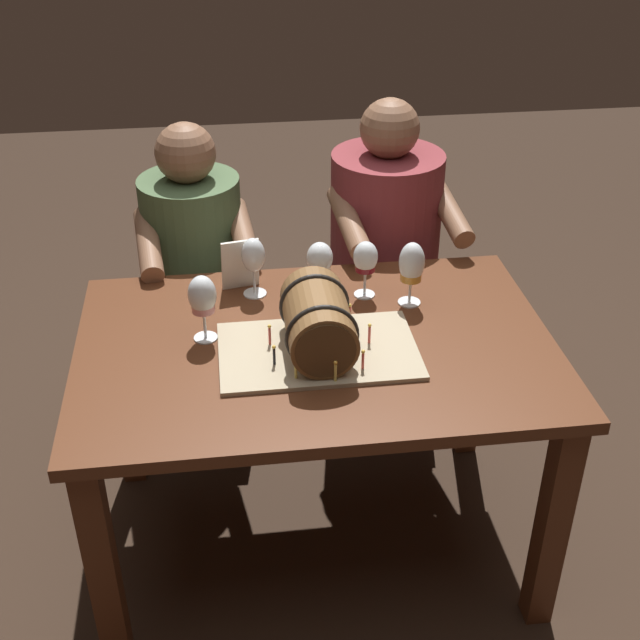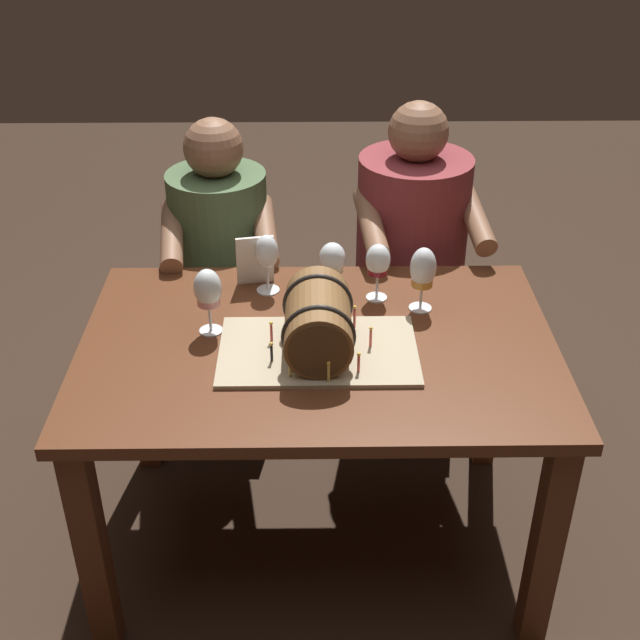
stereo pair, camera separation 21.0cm
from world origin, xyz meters
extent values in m
plane|color=#332319|center=(0.00, 0.00, 0.00)|extent=(8.00, 8.00, 0.00)
cube|color=#562D19|center=(0.00, 0.00, 0.71)|extent=(1.26, 0.85, 0.03)
cube|color=#562D19|center=(-0.57, -0.36, 0.35)|extent=(0.07, 0.07, 0.69)
cube|color=#562D19|center=(0.57, -0.36, 0.35)|extent=(0.07, 0.07, 0.69)
cube|color=#562D19|center=(-0.57, 0.36, 0.35)|extent=(0.07, 0.07, 0.69)
cube|color=#562D19|center=(0.57, 0.36, 0.35)|extent=(0.07, 0.07, 0.69)
cube|color=tan|center=(0.00, -0.05, 0.73)|extent=(0.51, 0.32, 0.01)
cylinder|color=brown|center=(0.00, -0.05, 0.82)|extent=(0.17, 0.28, 0.17)
cylinder|color=#46301B|center=(0.00, -0.19, 0.82)|extent=(0.15, 0.00, 0.15)
cylinder|color=#46301B|center=(0.00, 0.09, 0.82)|extent=(0.15, 0.00, 0.15)
torus|color=black|center=(0.00, -0.13, 0.82)|extent=(0.19, 0.01, 0.19)
torus|color=black|center=(0.00, 0.03, 0.82)|extent=(0.19, 0.01, 0.19)
cylinder|color=#D64C47|center=(0.14, -0.04, 0.76)|extent=(0.01, 0.01, 0.05)
sphere|color=#F9C64C|center=(0.14, -0.04, 0.79)|extent=(0.01, 0.01, 0.01)
cylinder|color=#D64C47|center=(0.10, 0.05, 0.77)|extent=(0.01, 0.01, 0.06)
sphere|color=#F9C64C|center=(0.10, 0.05, 0.80)|extent=(0.01, 0.01, 0.01)
cylinder|color=black|center=(0.02, 0.09, 0.76)|extent=(0.01, 0.01, 0.05)
sphere|color=#F9C64C|center=(0.02, 0.09, 0.80)|extent=(0.01, 0.01, 0.01)
cylinder|color=#EAD666|center=(-0.07, 0.07, 0.76)|extent=(0.01, 0.01, 0.05)
sphere|color=#F9C64C|center=(-0.07, 0.07, 0.80)|extent=(0.01, 0.01, 0.01)
cylinder|color=#D64C47|center=(-0.12, -0.01, 0.76)|extent=(0.01, 0.01, 0.05)
sphere|color=#F9C64C|center=(-0.12, -0.01, 0.79)|extent=(0.01, 0.01, 0.01)
cylinder|color=black|center=(-0.12, -0.10, 0.76)|extent=(0.01, 0.01, 0.05)
sphere|color=#F9C64C|center=(-0.12, -0.10, 0.79)|extent=(0.01, 0.01, 0.01)
cylinder|color=#EAD666|center=(-0.07, -0.17, 0.76)|extent=(0.01, 0.01, 0.05)
sphere|color=#F9C64C|center=(-0.07, -0.17, 0.79)|extent=(0.01, 0.01, 0.01)
cylinder|color=#EAD666|center=(0.02, -0.19, 0.76)|extent=(0.01, 0.01, 0.05)
sphere|color=#F9C64C|center=(0.02, -0.19, 0.79)|extent=(0.01, 0.01, 0.01)
cylinder|color=#D64C47|center=(0.10, -0.15, 0.76)|extent=(0.01, 0.01, 0.04)
sphere|color=#F9C64C|center=(0.10, -0.15, 0.79)|extent=(0.01, 0.01, 0.01)
cylinder|color=white|center=(0.29, 0.17, 0.73)|extent=(0.06, 0.06, 0.00)
cylinder|color=white|center=(0.29, 0.17, 0.76)|extent=(0.01, 0.01, 0.07)
ellipsoid|color=white|center=(0.29, 0.17, 0.86)|extent=(0.07, 0.07, 0.12)
cylinder|color=#C6842D|center=(0.29, 0.17, 0.82)|extent=(0.06, 0.06, 0.03)
cylinder|color=white|center=(-0.29, 0.06, 0.73)|extent=(0.06, 0.06, 0.00)
cylinder|color=white|center=(-0.29, 0.06, 0.77)|extent=(0.01, 0.01, 0.08)
ellipsoid|color=white|center=(-0.29, 0.06, 0.86)|extent=(0.07, 0.07, 0.11)
cylinder|color=pink|center=(-0.29, 0.06, 0.83)|extent=(0.06, 0.06, 0.04)
cylinder|color=white|center=(0.04, 0.25, 0.73)|extent=(0.07, 0.07, 0.00)
cylinder|color=white|center=(0.04, 0.25, 0.76)|extent=(0.01, 0.01, 0.07)
ellipsoid|color=white|center=(0.04, 0.25, 0.85)|extent=(0.08, 0.08, 0.09)
cylinder|color=beige|center=(0.04, 0.25, 0.82)|extent=(0.06, 0.06, 0.02)
cylinder|color=white|center=(-0.14, 0.28, 0.73)|extent=(0.07, 0.07, 0.00)
cylinder|color=white|center=(-0.14, 0.28, 0.77)|extent=(0.01, 0.01, 0.07)
ellipsoid|color=white|center=(-0.14, 0.28, 0.85)|extent=(0.07, 0.07, 0.10)
cylinder|color=white|center=(0.17, 0.23, 0.73)|extent=(0.06, 0.06, 0.00)
cylinder|color=white|center=(0.17, 0.23, 0.77)|extent=(0.01, 0.01, 0.07)
ellipsoid|color=white|center=(0.17, 0.23, 0.85)|extent=(0.07, 0.07, 0.09)
cylinder|color=maroon|center=(0.17, 0.23, 0.83)|extent=(0.06, 0.06, 0.04)
cube|color=silver|center=(-0.18, 0.32, 0.81)|extent=(0.11, 0.05, 0.16)
cube|color=#2A3A24|center=(-0.32, 0.67, 0.23)|extent=(0.34, 0.32, 0.45)
cylinder|color=#47603D|center=(-0.32, 0.67, 0.69)|extent=(0.36, 0.36, 0.48)
sphere|color=brown|center=(-0.32, 0.67, 1.02)|extent=(0.19, 0.19, 0.19)
cylinder|color=brown|center=(-0.16, 0.55, 0.79)|extent=(0.10, 0.31, 0.14)
cylinder|color=brown|center=(-0.45, 0.52, 0.79)|extent=(0.10, 0.31, 0.14)
cube|color=#4C1B1E|center=(0.32, 0.67, 0.23)|extent=(0.34, 0.32, 0.45)
cylinder|color=maroon|center=(0.32, 0.67, 0.72)|extent=(0.41, 0.41, 0.53)
sphere|color=brown|center=(0.32, 0.67, 1.07)|extent=(0.19, 0.19, 0.19)
cylinder|color=brown|center=(0.50, 0.56, 0.83)|extent=(0.10, 0.31, 0.14)
cylinder|color=brown|center=(0.17, 0.52, 0.83)|extent=(0.10, 0.31, 0.14)
camera|label=1|loc=(-0.23, -1.82, 1.93)|focal=46.63mm
camera|label=2|loc=(-0.02, -1.84, 1.93)|focal=46.63mm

